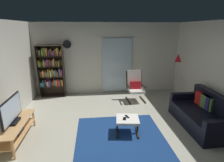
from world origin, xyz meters
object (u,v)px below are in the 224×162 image
Objects in this scene: leather_sofa at (203,114)px; floor_lamp_by_shelf at (178,62)px; lounge_armchair at (135,85)px; tv_stand at (14,129)px; wall_clock at (67,44)px; ottoman at (128,121)px; bookshelf_near_tv at (51,69)px; television at (11,111)px; tv_remote at (127,116)px; cell_phone at (125,119)px.

floor_lamp_by_shelf is (0.15, 1.93, 0.99)m from leather_sofa.
tv_stand is at bearing -147.04° from lounge_armchair.
wall_clock is (-2.29, 0.81, 1.32)m from lounge_armchair.
leather_sofa is 1.97m from ottoman.
bookshelf_near_tv is at bearing 129.82° from ottoman.
lounge_armchair is 2.12m from ottoman.
television is at bearing -95.52° from bookshelf_near_tv.
tv_stand is at bearing -155.54° from floor_lamp_by_shelf.
tv_stand is 0.71× the size of bookshelf_near_tv.
bookshelf_near_tv reaches higher than tv_stand.
tv_remote is 0.50× the size of wall_clock.
leather_sofa reaches higher than tv_remote.
tv_remote is at bearing -49.39° from bookshelf_near_tv.
leather_sofa is at bearing 19.05° from cell_phone.
ottoman is at bearing 0.81° from tv_stand.
tv_stand is 0.84× the size of floor_lamp_by_shelf.
wall_clock reaches higher than floor_lamp_by_shelf.
tv_stand is 2.29× the size of ottoman.
television is at bearing -179.33° from ottoman.
tv_stand is 2.50m from ottoman.
lounge_armchair is at bearing -177.66° from floor_lamp_by_shelf.
television is at bearing -155.60° from floor_lamp_by_shelf.
floor_lamp_by_shelf is at bearing 24.46° from tv_stand.
floor_lamp_by_shelf reaches higher than cell_phone.
lounge_armchair is 7.10× the size of tv_remote.
floor_lamp_by_shelf reaches higher than television.
television is at bearing 165.04° from tv_remote.
ottoman is at bearing 0.67° from television.
cell_phone is at bearing -51.31° from bookshelf_near_tv.
bookshelf_near_tv is 1.05m from wall_clock.
bookshelf_near_tv is at bearing -167.25° from wall_clock.
tv_stand is 5.17m from floor_lamp_by_shelf.
tv_stand is at bearing 165.19° from tv_remote.
leather_sofa is at bearing -54.78° from lounge_armchair.
cell_phone is at bearing -175.67° from leather_sofa.
floor_lamp_by_shelf is (2.11, 1.99, 0.90)m from tv_remote.
bookshelf_near_tv is at bearing 113.36° from tv_remote.
bookshelf_near_tv reaches higher than cell_phone.
leather_sofa is 4.75m from wall_clock.
television is 3.11× the size of wall_clock.
lounge_armchair is at bearing 32.96° from tv_stand.
wall_clock is (0.85, 2.85, 1.13)m from television.
television is 0.88× the size of lounge_armchair.
tv_stand is 9.42× the size of cell_phone.
cell_phone is at bearing -148.58° from tv_remote.
leather_sofa is 12.06× the size of tv_remote.
bookshelf_near_tv is 4.96m from leather_sofa.
wall_clock is (-1.65, 2.75, 1.45)m from tv_remote.
cell_phone is (2.43, 0.02, 0.10)m from tv_stand.
cell_phone is 3.16m from floor_lamp_by_shelf.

